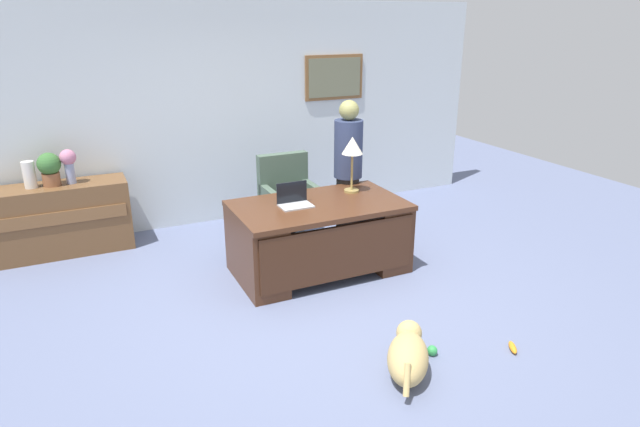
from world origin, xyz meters
The scene contains 14 objects.
ground_plane centered at (0.00, 0.00, 0.00)m, with size 12.00×12.00×0.00m, color slate.
back_wall centered at (0.01, 2.60, 1.35)m, with size 7.00×0.16×2.70m.
desk centered at (0.27, 0.59, 0.40)m, with size 1.71×1.00×0.74m.
credenza centered at (-2.13, 2.25, 0.39)m, with size 1.48×0.50×0.79m.
armchair centered at (0.30, 1.52, 0.46)m, with size 0.60×0.59×1.01m.
person_standing centered at (0.90, 1.17, 0.85)m, with size 0.32×0.32×1.65m.
dog_lying centered at (0.12, -1.27, 0.16)m, with size 0.57×0.65×0.30m.
laptop centered at (0.02, 0.66, 0.79)m, with size 0.32×0.22×0.22m.
desk_lamp centered at (0.75, 0.81, 1.20)m, with size 0.22×0.22×0.59m.
vase_with_flowers centered at (-1.95, 2.25, 1.02)m, with size 0.17×0.17×0.38m.
vase_empty centered at (-2.34, 2.25, 0.93)m, with size 0.13×0.13×0.29m, color silver.
potted_plant centered at (-2.14, 2.25, 0.98)m, with size 0.24×0.24×0.36m.
dog_toy_ball centered at (0.42, -1.16, 0.04)m, with size 0.08×0.08×0.08m, color green.
dog_toy_bone centered at (1.04, -1.38, 0.03)m, with size 0.17×0.05×0.05m, color orange.
Camera 1 is at (-1.93, -4.10, 2.50)m, focal length 30.71 mm.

